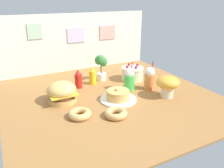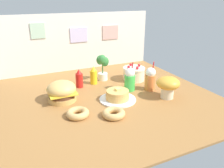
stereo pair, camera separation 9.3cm
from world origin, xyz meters
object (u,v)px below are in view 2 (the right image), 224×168
Objects in this scene: mustard_bottle at (94,76)px; orange_float_cup at (150,79)px; burger at (62,91)px; potted_plant at (103,66)px; ketchup_bottle at (79,79)px; mushroom_stool at (168,85)px; pancake_stack at (118,96)px; donut_pink_glaze at (78,113)px; layer_cake at (134,74)px; donut_chocolate at (114,113)px; cream_soda_cup at (130,79)px.

orange_float_cup is at bearing -40.75° from mustard_bottle.
orange_float_cup reaches higher than burger.
mustard_bottle is 0.19m from potted_plant.
mushroom_stool is at bearing -41.88° from ketchup_bottle.
pancake_stack is 1.11× the size of potted_plant.
burger is at bearing 172.10° from orange_float_cup.
layer_cake is at bearing 33.16° from donut_pink_glaze.
pancake_stack is 0.65m from layer_cake.
mushroom_stool is (1.04, -0.40, 0.04)m from burger.
mushroom_stool is (0.04, -0.27, 0.01)m from orange_float_cup.
layer_cake is 0.99m from donut_chocolate.
burger is at bearing -167.44° from layer_cake.
layer_cake is 0.36m from orange_float_cup.
donut_chocolate is at bearing -121.94° from pancake_stack.
donut_pink_glaze is at bearing -164.96° from orange_float_cup.
layer_cake is 0.63m from mushroom_stool.
donut_chocolate is (-0.43, -0.48, -0.10)m from cream_soda_cup.
pancake_stack is 0.50m from donut_pink_glaze.
burger is at bearing 122.92° from donut_chocolate.
mushroom_stool is (0.05, -0.62, 0.06)m from layer_cake.
ketchup_bottle is at bearing 94.91° from donut_chocolate.
cream_soda_cup is 1.61× the size of donut_pink_glaze.
ketchup_bottle is 0.82m from donut_chocolate.
donut_pink_glaze is at bearing -108.50° from ketchup_bottle.
donut_pink_glaze and donut_chocolate have the same top height.
cream_soda_cup is 1.36× the size of mushroom_stool.
cream_soda_cup is 0.48m from potted_plant.
donut_chocolate is (-0.64, -0.75, -0.05)m from layer_cake.
orange_float_cup is (0.01, -0.36, 0.05)m from layer_cake.
ketchup_bottle is at bearing 45.63° from burger.
potted_plant reaches higher than donut_pink_glaze.
pancake_stack is 1.83× the size of donut_pink_glaze.
cream_soda_cup reaches higher than burger.
layer_cake is at bearing 91.54° from orange_float_cup.
ketchup_bottle reaches higher than layer_cake.
layer_cake is at bearing 52.04° from cream_soda_cup.
pancake_stack is at bearing 162.21° from mushroom_stool.
mustard_bottle is (0.19, 0.04, 0.00)m from ketchup_bottle.
mushroom_stool is (0.41, -0.80, -0.04)m from potted_plant.
burger is 0.88× the size of orange_float_cup.
pancake_stack is 1.13× the size of orange_float_cup.
layer_cake is 1.25× the size of mustard_bottle.
cream_soda_cup is at bearing 48.17° from donut_chocolate.
layer_cake is 0.83× the size of cream_soda_cup.
orange_float_cup is 1.61× the size of donut_pink_glaze.
mushroom_stool is (0.99, -0.01, 0.11)m from donut_pink_glaze.
orange_float_cup is (0.72, -0.42, 0.03)m from ketchup_bottle.
donut_pink_glaze is at bearing -82.82° from burger.
donut_pink_glaze is 0.99m from potted_plant.
pancake_stack is 1.83× the size of donut_chocolate.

